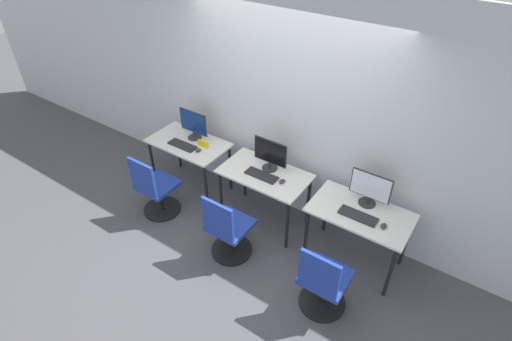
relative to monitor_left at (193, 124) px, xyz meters
name	(u,v)px	position (x,y,z in m)	size (l,w,h in m)	color
ground_plane	(250,233)	(1.19, -0.43, -0.94)	(20.00, 20.00, 0.00)	#4C4C51
wall_back	(286,108)	(1.19, 0.30, 0.46)	(12.00, 0.05, 2.80)	silver
desk_left	(189,148)	(0.00, -0.13, -0.30)	(1.05, 0.61, 0.74)	silver
monitor_left	(193,124)	(0.00, 0.00, 0.00)	(0.43, 0.19, 0.39)	#2D2D2D
keyboard_left	(182,145)	(0.00, -0.24, -0.20)	(0.40, 0.14, 0.02)	#262628
mouse_left	(198,150)	(0.26, -0.22, -0.19)	(0.06, 0.09, 0.03)	#333333
office_chair_left	(156,191)	(0.00, -0.79, -0.58)	(0.48, 0.48, 0.89)	black
desk_center	(265,179)	(1.19, -0.13, -0.30)	(1.05, 0.61, 0.74)	silver
monitor_center	(270,154)	(1.19, -0.02, 0.00)	(0.43, 0.19, 0.39)	#2D2D2D
keyboard_center	(261,175)	(1.19, -0.20, -0.20)	(0.40, 0.14, 0.02)	#262628
mouse_center	(282,181)	(1.46, -0.17, -0.19)	(0.06, 0.09, 0.03)	#333333
office_chair_center	(228,232)	(1.18, -0.85, -0.58)	(0.48, 0.48, 0.89)	black
desk_right	(360,219)	(2.39, -0.13, -0.30)	(1.05, 0.61, 0.74)	silver
monitor_right	(370,188)	(2.39, 0.03, 0.00)	(0.43, 0.19, 0.39)	#2D2D2D
keyboard_right	(358,216)	(2.39, -0.21, -0.20)	(0.40, 0.14, 0.02)	#262628
mouse_right	(384,226)	(2.66, -0.21, -0.19)	(0.06, 0.09, 0.03)	#333333
office_chair_right	(323,284)	(2.37, -0.89, -0.58)	(0.48, 0.48, 0.89)	black
placard_left	(203,144)	(0.23, -0.10, -0.17)	(0.16, 0.03, 0.08)	yellow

